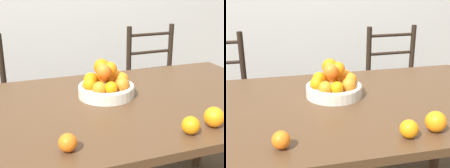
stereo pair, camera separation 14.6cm
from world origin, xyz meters
TOP-DOWN VIEW (x-y plane):
  - dining_table at (0.00, 0.00)m, footprint 1.88×0.98m
  - fruit_bowl at (0.04, 0.11)m, footprint 0.28×0.28m
  - orange_loose_0 at (0.21, -0.39)m, footprint 0.07×0.07m
  - orange_loose_1 at (0.34, -0.36)m, footprint 0.08×0.08m
  - orange_loose_2 at (-0.25, -0.35)m, footprint 0.07×0.07m
  - chair_right at (0.71, 0.81)m, footprint 0.43×0.41m

SIDE VIEW (x-z plane):
  - chair_right at x=0.71m, z-range -0.02..0.96m
  - dining_table at x=0.00m, z-range 0.30..1.07m
  - orange_loose_2 at x=-0.25m, z-range 0.77..0.83m
  - orange_loose_0 at x=0.21m, z-range 0.77..0.84m
  - orange_loose_1 at x=0.34m, z-range 0.77..0.85m
  - fruit_bowl at x=0.04m, z-range 0.74..0.92m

